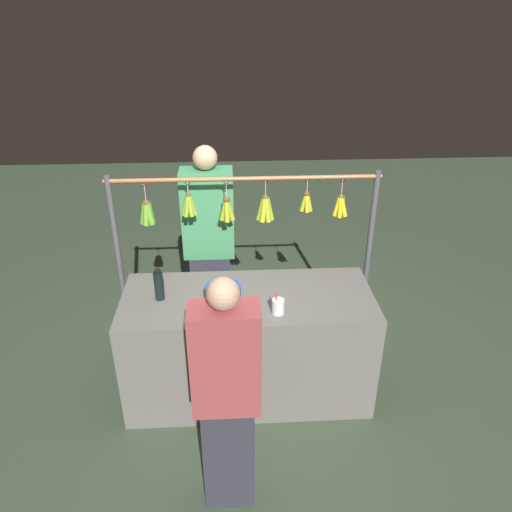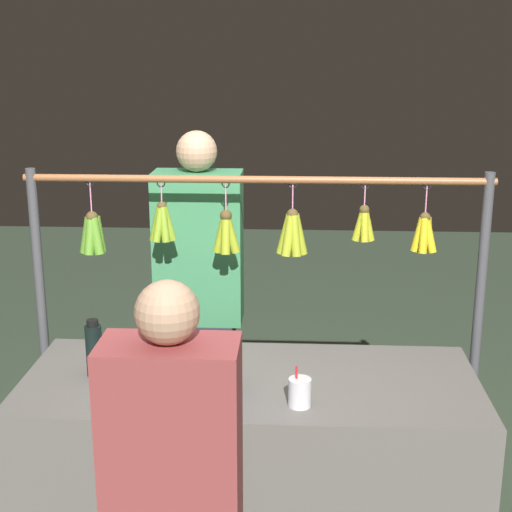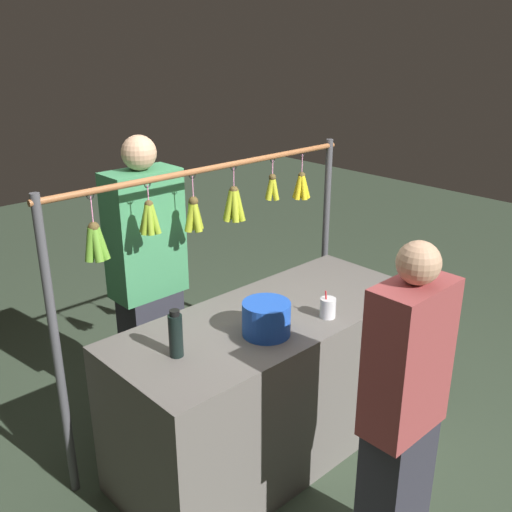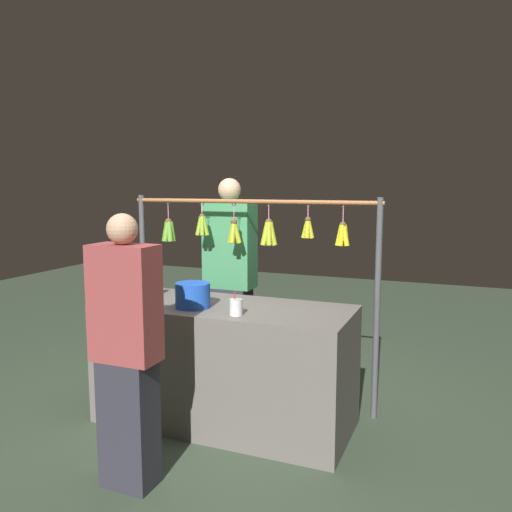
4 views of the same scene
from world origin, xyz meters
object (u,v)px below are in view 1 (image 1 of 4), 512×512
object	(u,v)px
drink_cup	(278,306)
blue_bucket	(223,297)
customer_person	(227,401)
water_bottle	(159,285)
vendor_person	(210,250)

from	to	relation	value
drink_cup	blue_bucket	bearing A→B (deg)	-13.41
blue_bucket	customer_person	xyz separation A→B (m)	(-0.02, 0.77, -0.18)
customer_person	water_bottle	bearing A→B (deg)	-63.42
blue_bucket	drink_cup	bearing A→B (deg)	166.59
drink_cup	water_bottle	bearing A→B (deg)	-15.61
drink_cup	vendor_person	distance (m)	1.05
water_bottle	blue_bucket	xyz separation A→B (m)	(-0.44, 0.14, -0.02)
water_bottle	drink_cup	distance (m)	0.83
water_bottle	drink_cup	size ratio (longest dim) A/B	1.55
blue_bucket	vendor_person	world-z (taller)	vendor_person
water_bottle	vendor_person	distance (m)	0.79
water_bottle	blue_bucket	size ratio (longest dim) A/B	0.97
blue_bucket	vendor_person	distance (m)	0.86
vendor_person	customer_person	size ratio (longest dim) A/B	1.13
drink_cup	vendor_person	bearing A→B (deg)	-62.97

